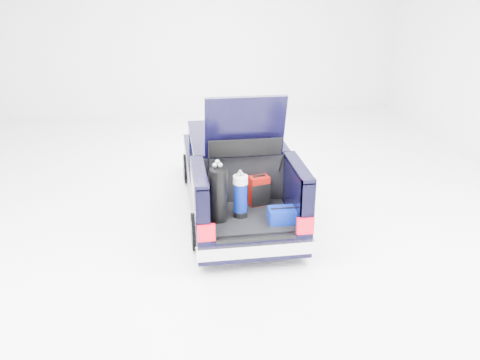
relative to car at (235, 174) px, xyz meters
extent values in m
plane|color=white|center=(0.00, -0.11, -0.67)|extent=(14.00, 14.00, 0.00)
cube|color=black|center=(0.00, 0.54, -0.17)|extent=(1.75, 3.00, 0.70)
cube|color=black|center=(0.00, 2.11, -0.27)|extent=(1.70, 0.30, 0.50)
cube|color=#BABAC2|center=(0.00, 2.25, -0.34)|extent=(1.72, 0.10, 0.22)
cube|color=black|center=(0.00, 0.04, 0.45)|extent=(1.55, 1.95, 0.54)
cube|color=black|center=(0.00, 0.04, 0.74)|extent=(1.62, 2.05, 0.06)
cube|color=black|center=(0.00, -1.61, -0.32)|extent=(1.75, 1.30, 0.40)
cube|color=black|center=(0.00, -1.59, -0.10)|extent=(1.32, 1.18, 0.05)
cube|color=black|center=(-0.78, -1.61, 0.30)|extent=(0.20, 1.30, 0.85)
cube|color=black|center=(0.78, -1.61, 0.30)|extent=(0.20, 1.30, 0.85)
cube|color=black|center=(-0.78, -1.61, 0.74)|extent=(0.20, 1.30, 0.06)
cube|color=black|center=(0.78, -1.61, 0.74)|extent=(0.20, 1.30, 0.06)
cube|color=black|center=(0.00, -0.99, 0.30)|extent=(1.36, 0.08, 0.84)
cube|color=#BABAC2|center=(0.00, -2.29, -0.29)|extent=(1.80, 0.12, 0.20)
cube|color=#B90719|center=(-0.74, -2.26, 0.05)|extent=(0.26, 0.07, 0.26)
cube|color=#B90719|center=(0.74, -2.26, 0.05)|extent=(0.26, 0.07, 0.26)
cube|color=black|center=(0.00, -2.25, -0.12)|extent=(1.20, 0.06, 0.06)
cube|color=black|center=(0.00, -1.16, 1.29)|extent=(1.28, 0.33, 1.03)
cube|color=black|center=(0.00, -1.12, 1.43)|extent=(0.95, 0.17, 0.54)
cylinder|color=black|center=(-0.82, 1.34, -0.36)|extent=(0.20, 0.62, 0.62)
cylinder|color=slate|center=(-0.82, 1.34, -0.36)|extent=(0.23, 0.36, 0.36)
cylinder|color=black|center=(0.82, 1.34, -0.36)|extent=(0.20, 0.62, 0.62)
cylinder|color=slate|center=(0.82, 1.34, -0.36)|extent=(0.23, 0.36, 0.36)
cylinder|color=black|center=(-0.82, -1.46, -0.36)|extent=(0.20, 0.62, 0.62)
cylinder|color=slate|center=(-0.82, -1.46, -0.36)|extent=(0.23, 0.36, 0.36)
cylinder|color=black|center=(0.82, -1.46, -0.36)|extent=(0.20, 0.62, 0.62)
cylinder|color=slate|center=(0.82, -1.46, -0.36)|extent=(0.23, 0.36, 0.36)
cube|color=#6E0703|center=(0.23, -1.19, 0.18)|extent=(0.36, 0.27, 0.50)
cube|color=black|center=(0.23, -1.19, 0.44)|extent=(0.21, 0.09, 0.03)
cube|color=black|center=(0.23, -1.28, 0.13)|extent=(0.32, 0.09, 0.38)
cylinder|color=black|center=(-0.49, -1.69, 0.37)|extent=(0.35, 0.40, 0.91)
cube|color=white|center=(-0.49, -1.57, 0.40)|extent=(0.11, 0.05, 0.32)
sphere|color=#99999E|center=(-0.54, -1.67, 0.86)|extent=(0.07, 0.07, 0.07)
sphere|color=#99999E|center=(-0.46, -1.72, 0.88)|extent=(0.07, 0.07, 0.07)
cylinder|color=black|center=(-0.13, -1.56, -0.03)|extent=(0.24, 0.24, 0.09)
cylinder|color=navy|center=(-0.13, -1.56, 0.26)|extent=(0.22, 0.22, 0.49)
cylinder|color=white|center=(-0.13, -1.56, 0.55)|extent=(0.24, 0.24, 0.13)
sphere|color=#99999E|center=(-0.11, -1.55, 0.64)|extent=(0.06, 0.06, 0.06)
sphere|color=#99999E|center=(-0.13, -1.53, 0.68)|extent=(0.06, 0.06, 0.06)
cube|color=navy|center=(0.50, -1.86, 0.04)|extent=(0.47, 0.31, 0.22)
cylinder|color=black|center=(0.50, -1.86, 0.16)|extent=(0.41, 0.03, 0.02)
camera|label=1|loc=(-1.20, -8.74, 3.62)|focal=38.00mm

